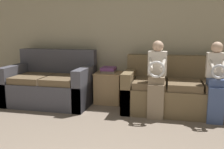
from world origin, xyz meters
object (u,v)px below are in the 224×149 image
couch_main (183,92)px  child_left_seated (157,76)px  child_right_seated (216,78)px  book_stack (109,70)px  couch_side (51,85)px  side_shelf (109,87)px

couch_main → child_left_seated: 0.64m
child_right_seated → book_stack: bearing=160.9°
couch_side → book_stack: bearing=15.7°
couch_main → couch_side: bearing=-179.2°
couch_side → book_stack: 1.09m
child_right_seated → book_stack: size_ratio=4.22×
couch_main → book_stack: (-1.32, 0.25, 0.29)m
child_left_seated → book_stack: size_ratio=4.24×
couch_main → side_shelf: couch_main is taller
child_left_seated → side_shelf: bearing=146.2°
couch_main → child_right_seated: child_right_seated is taller
couch_side → child_left_seated: bearing=-9.6°
couch_side → side_shelf: 1.06m
couch_side → book_stack: (1.01, 0.28, 0.28)m
child_right_seated → couch_side: bearing=173.4°
side_shelf → book_stack: (-0.01, 0.01, 0.32)m
child_right_seated → book_stack: (-1.75, 0.61, -0.03)m
couch_main → book_stack: size_ratio=7.00×
couch_main → child_right_seated: (0.42, -0.35, 0.32)m
book_stack → couch_main: bearing=-10.8°
child_left_seated → couch_main: bearing=40.1°
couch_side → side_shelf: bearing=15.0°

